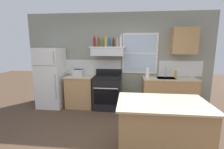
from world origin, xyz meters
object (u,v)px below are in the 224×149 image
object	(u,v)px
bottle_brown_stout	(114,43)
bottle_rose_pink	(117,42)
bottle_champagne_gold_foil	(106,42)
paper_towel_roll	(147,73)
kitchen_island	(161,129)
bottle_clear_tall	(121,41)
toaster	(78,72)
bottle_amber_wine	(99,42)
bottle_blue_liqueur	(110,43)
bottle_olive_oil_square	(103,43)
refrigerator	(51,78)
dish_soap_bottle	(176,74)
stove_range	(108,92)
bottle_red_label_wine	(94,42)

from	to	relation	value
bottle_brown_stout	bottle_rose_pink	bearing A→B (deg)	11.94
bottle_champagne_gold_foil	bottle_rose_pink	size ratio (longest dim) A/B	1.19
bottle_champagne_gold_foil	bottle_rose_pink	world-z (taller)	bottle_champagne_gold_foil
paper_towel_roll	kitchen_island	bearing A→B (deg)	-89.12
bottle_champagne_gold_foil	bottle_clear_tall	bearing A→B (deg)	0.52
toaster	bottle_rose_pink	xyz separation A→B (m)	(1.13, 0.06, 0.85)
bottle_amber_wine	kitchen_island	size ratio (longest dim) A/B	0.19
toaster	bottle_champagne_gold_foil	size ratio (longest dim) A/B	0.92
bottle_clear_tall	kitchen_island	bearing A→B (deg)	-69.06
bottle_champagne_gold_foil	bottle_blue_liqueur	bearing A→B (deg)	-16.64
bottle_olive_oil_square	bottle_blue_liqueur	distance (m)	0.20
bottle_amber_wine	bottle_brown_stout	xyz separation A→B (m)	(0.41, -0.02, -0.01)
refrigerator	bottle_champagne_gold_foil	size ratio (longest dim) A/B	5.31
refrigerator	bottle_rose_pink	xyz separation A→B (m)	(1.92, 0.15, 1.00)
bottle_champagne_gold_foil	bottle_amber_wine	bearing A→B (deg)	175.31
bottle_blue_liqueur	dish_soap_bottle	xyz separation A→B (m)	(1.83, 0.06, -0.85)
toaster	bottle_clear_tall	bearing A→B (deg)	1.92
bottle_olive_oil_square	bottle_champagne_gold_foil	distance (m)	0.10
bottle_brown_stout	bottle_clear_tall	xyz separation A→B (m)	(0.20, 0.01, 0.04)
paper_towel_roll	dish_soap_bottle	world-z (taller)	paper_towel_roll
bottle_rose_pink	kitchen_island	size ratio (longest dim) A/B	0.19
bottle_rose_pink	kitchen_island	xyz separation A→B (m)	(0.87, -2.04, -1.40)
toaster	dish_soap_bottle	size ratio (longest dim) A/B	1.65
bottle_blue_liqueur	dish_soap_bottle	bearing A→B (deg)	2.00
stove_range	bottle_clear_tall	size ratio (longest dim) A/B	3.18
bottle_amber_wine	refrigerator	bearing A→B (deg)	-174.08
refrigerator	toaster	size ratio (longest dim) A/B	5.76
bottle_clear_tall	kitchen_island	world-z (taller)	bottle_clear_tall
bottle_blue_liqueur	paper_towel_roll	bearing A→B (deg)	-1.98
bottle_red_label_wine	bottle_clear_tall	bearing A→B (deg)	5.27
bottle_red_label_wine	bottle_amber_wine	distance (m)	0.13
paper_towel_roll	bottle_amber_wine	bearing A→B (deg)	176.45
bottle_champagne_gold_foil	bottle_blue_liqueur	distance (m)	0.11
refrigerator	dish_soap_bottle	bearing A→B (deg)	2.60
bottle_red_label_wine	dish_soap_bottle	distance (m)	2.41
bottle_amber_wine	bottle_brown_stout	distance (m)	0.42
toaster	dish_soap_bottle	distance (m)	2.74
paper_towel_roll	toaster	bearing A→B (deg)	179.12
bottle_champagne_gold_foil	bottle_clear_tall	size ratio (longest dim) A/B	0.94
bottle_amber_wine	bottle_clear_tall	size ratio (longest dim) A/B	0.80
bottle_brown_stout	bottle_clear_tall	size ratio (longest dim) A/B	0.72
bottle_red_label_wine	bottle_olive_oil_square	xyz separation A→B (m)	(0.22, 0.07, -0.02)
stove_range	bottle_blue_liqueur	world-z (taller)	bottle_blue_liqueur
bottle_champagne_gold_foil	bottle_olive_oil_square	bearing A→B (deg)	176.64
bottle_brown_stout	bottle_clear_tall	bearing A→B (deg)	2.33
dish_soap_bottle	bottle_brown_stout	bearing A→B (deg)	-178.77
stove_range	bottle_red_label_wine	size ratio (longest dim) A/B	3.71
toaster	kitchen_island	world-z (taller)	toaster
bottle_olive_oil_square	bottle_clear_tall	bearing A→B (deg)	-0.21
bottle_red_label_wine	bottle_brown_stout	size ratio (longest dim) A/B	1.19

